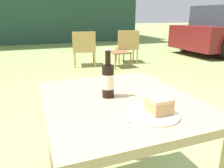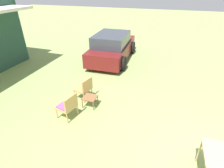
# 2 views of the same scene
# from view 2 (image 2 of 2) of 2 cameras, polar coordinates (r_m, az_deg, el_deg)

# --- Properties ---
(parked_car) EXTENTS (4.18, 2.12, 1.46)m
(parked_car) POSITION_cam_2_polar(r_m,az_deg,el_deg) (9.69, 0.09, 11.95)
(parked_car) COLOR maroon
(parked_car) RESTS_ON ground_plane
(wicker_chair_cushioned) EXTENTS (0.62, 0.59, 0.83)m
(wicker_chair_cushioned) POSITION_cam_2_polar(r_m,az_deg,el_deg) (5.53, -14.27, -6.79)
(wicker_chair_cushioned) COLOR tan
(wicker_chair_cushioned) RESTS_ON ground_plane
(wicker_chair_plain) EXTENTS (0.62, 0.60, 0.83)m
(wicker_chair_plain) POSITION_cam_2_polar(r_m,az_deg,el_deg) (6.31, -8.94, -1.16)
(wicker_chair_plain) COLOR tan
(wicker_chair_plain) RESTS_ON ground_plane
(garden_side_table) EXTENTS (0.43, 0.45, 0.37)m
(garden_side_table) POSITION_cam_2_polar(r_m,az_deg,el_deg) (5.97, -7.24, -4.58)
(garden_side_table) COLOR brown
(garden_side_table) RESTS_ON ground_plane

